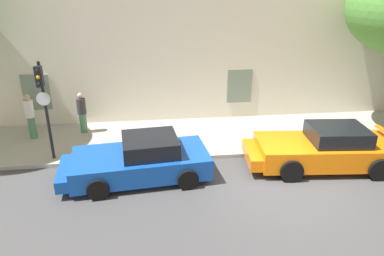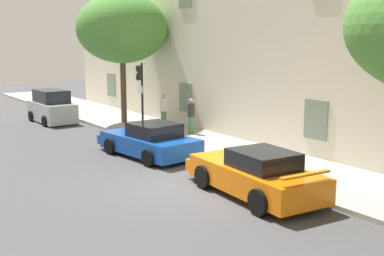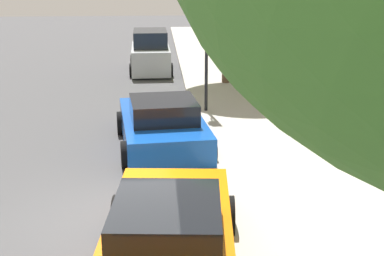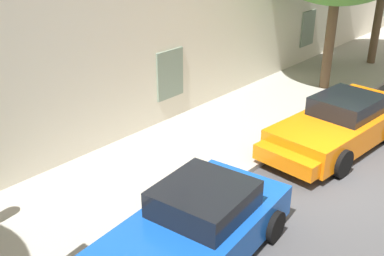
% 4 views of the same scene
% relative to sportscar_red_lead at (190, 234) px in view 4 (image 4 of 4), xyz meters
% --- Properties ---
extents(ground_plane, '(80.00, 80.00, 0.00)m').
position_rel_sportscar_red_lead_xyz_m(ground_plane, '(4.44, -1.01, -0.59)').
color(ground_plane, '#444447').
extents(sidewalk, '(60.00, 3.78, 0.14)m').
position_rel_sportscar_red_lead_xyz_m(sidewalk, '(4.44, 2.86, -0.52)').
color(sidewalk, '#A8A399').
rests_on(sidewalk, ground).
extents(sportscar_red_lead, '(4.78, 2.56, 1.37)m').
position_rel_sportscar_red_lead_xyz_m(sportscar_red_lead, '(0.00, 0.00, 0.00)').
color(sportscar_red_lead, '#144CB2').
rests_on(sportscar_red_lead, ground).
extents(sportscar_yellow_flank, '(5.06, 2.43, 1.43)m').
position_rel_sportscar_red_lead_xyz_m(sportscar_yellow_flank, '(6.13, 0.04, 0.05)').
color(sportscar_yellow_flank, orange).
rests_on(sportscar_yellow_flank, ground).
extents(pedestrian_bystander, '(0.45, 0.45, 1.69)m').
position_rel_sportscar_red_lead_xyz_m(pedestrian_bystander, '(12.40, 3.37, 0.42)').
color(pedestrian_bystander, '#333338').
rests_on(pedestrian_bystander, sidewalk).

